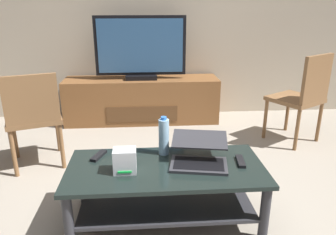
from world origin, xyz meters
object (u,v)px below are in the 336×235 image
(coffee_table, at_px, (166,183))
(water_bottle_near, at_px, (164,136))
(television, at_px, (141,49))
(router_box, at_px, (125,161))
(cell_phone, at_px, (120,153))
(laptop, at_px, (199,154))
(dining_chair, at_px, (303,94))
(side_chair, at_px, (33,115))
(tv_remote, at_px, (99,156))
(media_cabinet, at_px, (142,100))
(soundbar_remote, at_px, (241,161))

(coffee_table, xyz_separation_m, water_bottle_near, (-0.00, 0.19, 0.25))
(television, relative_size, router_box, 6.91)
(router_box, relative_size, cell_phone, 1.07)
(television, height_order, laptop, television)
(dining_chair, bearing_deg, laptop, -137.13)
(side_chair, distance_m, cell_phone, 0.99)
(tv_remote, bearing_deg, coffee_table, 1.05)
(side_chair, height_order, tv_remote, side_chair)
(dining_chair, xyz_separation_m, router_box, (-1.70, -1.23, -0.04))
(dining_chair, bearing_deg, water_bottle_near, -145.52)
(laptop, height_order, water_bottle_near, water_bottle_near)
(tv_remote, bearing_deg, water_bottle_near, 24.25)
(router_box, bearing_deg, media_cabinet, 87.23)
(side_chair, bearing_deg, dining_chair, 7.87)
(side_chair, height_order, cell_phone, side_chair)
(media_cabinet, height_order, side_chair, side_chair)
(laptop, relative_size, water_bottle_near, 1.55)
(media_cabinet, relative_size, cell_phone, 12.91)
(coffee_table, distance_m, cell_phone, 0.39)
(router_box, xyz_separation_m, soundbar_remote, (0.74, 0.06, -0.06))
(water_bottle_near, bearing_deg, laptop, -33.87)
(water_bottle_near, bearing_deg, media_cabinet, 95.03)
(cell_phone, bearing_deg, laptop, -4.83)
(media_cabinet, xyz_separation_m, side_chair, (-0.91, -1.12, 0.22))
(media_cabinet, bearing_deg, coffee_table, -85.42)
(media_cabinet, xyz_separation_m, laptop, (0.37, -1.91, 0.19))
(water_bottle_near, bearing_deg, side_chair, 148.63)
(coffee_table, height_order, side_chair, side_chair)
(water_bottle_near, bearing_deg, tv_remote, -177.29)
(television, xyz_separation_m, dining_chair, (1.60, -0.75, -0.36))
(media_cabinet, xyz_separation_m, water_bottle_near, (0.16, -1.76, 0.26))
(router_box, relative_size, tv_remote, 0.93)
(tv_remote, height_order, soundbar_remote, same)
(cell_phone, bearing_deg, tv_remote, -148.29)
(laptop, xyz_separation_m, water_bottle_near, (-0.22, 0.15, 0.07))
(coffee_table, xyz_separation_m, side_chair, (-1.06, 0.83, 0.21))
(media_cabinet, height_order, cell_phone, media_cabinet)
(coffee_table, relative_size, tv_remote, 7.81)
(television, distance_m, router_box, 2.02)
(television, distance_m, dining_chair, 1.80)
(coffee_table, distance_m, tv_remote, 0.49)
(side_chair, bearing_deg, tv_remote, -47.09)
(coffee_table, height_order, laptop, laptop)
(side_chair, relative_size, water_bottle_near, 3.17)
(coffee_table, relative_size, cell_phone, 8.92)
(water_bottle_near, xyz_separation_m, cell_phone, (-0.30, 0.03, -0.12))
(water_bottle_near, bearing_deg, coffee_table, -89.74)
(water_bottle_near, distance_m, soundbar_remote, 0.53)
(side_chair, xyz_separation_m, cell_phone, (0.76, -0.62, -0.08))
(media_cabinet, xyz_separation_m, dining_chair, (1.60, -0.77, 0.25))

